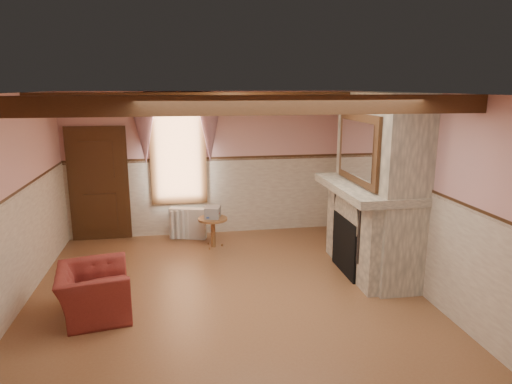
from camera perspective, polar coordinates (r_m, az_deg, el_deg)
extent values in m
cube|color=brown|center=(6.55, -3.61, -13.09)|extent=(5.50, 6.00, 0.01)
cube|color=silver|center=(5.88, -4.01, 12.21)|extent=(5.50, 6.00, 0.01)
cube|color=#CE938E|center=(8.99, -5.82, 3.51)|extent=(5.50, 0.02, 2.80)
cube|color=#CE938E|center=(3.27, 1.90, -13.98)|extent=(5.50, 0.02, 2.80)
cube|color=#CE938E|center=(6.41, -29.07, -2.02)|extent=(0.02, 6.00, 2.80)
cube|color=#CE938E|center=(6.90, 19.53, -0.12)|extent=(0.02, 6.00, 2.80)
cube|color=black|center=(7.37, 11.56, -6.50)|extent=(0.20, 0.95, 0.90)
imported|color=maroon|center=(6.32, -19.59, -11.67)|extent=(1.02, 1.12, 0.64)
cylinder|color=brown|center=(8.42, -5.39, -5.04)|extent=(0.60, 0.60, 0.55)
cube|color=#B7AD8C|center=(8.34, -5.44, -2.53)|extent=(0.33, 0.37, 0.20)
cube|color=silver|center=(8.93, -8.51, -3.89)|extent=(0.72, 0.38, 0.60)
imported|color=brown|center=(7.13, 13.95, 1.19)|extent=(0.35, 0.35, 0.09)
cube|color=black|center=(7.67, 12.19, 2.52)|extent=(0.14, 0.24, 0.20)
cylinder|color=#BE8B35|center=(7.62, 12.34, 2.75)|extent=(0.11, 0.11, 0.28)
cylinder|color=#B32D16|center=(6.69, 15.65, 0.62)|extent=(0.06, 0.06, 0.16)
cylinder|color=gold|center=(6.87, 14.92, 0.83)|extent=(0.06, 0.06, 0.12)
cube|color=gray|center=(7.28, 15.02, 0.84)|extent=(0.85, 2.00, 2.80)
cube|color=gray|center=(7.21, 13.71, 0.49)|extent=(1.05, 2.05, 0.12)
cube|color=silver|center=(7.04, 12.58, 5.29)|extent=(0.06, 1.44, 1.04)
cube|color=black|center=(9.11, -19.03, 0.73)|extent=(1.10, 0.10, 2.10)
cube|color=white|center=(8.91, -9.71, 4.92)|extent=(1.06, 0.08, 2.02)
cube|color=gray|center=(8.75, -9.86, 8.73)|extent=(1.30, 0.14, 1.40)
cube|color=black|center=(4.69, -2.48, 10.78)|extent=(5.50, 0.18, 0.20)
cube|color=black|center=(7.08, -5.01, 11.53)|extent=(5.50, 0.18, 0.20)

